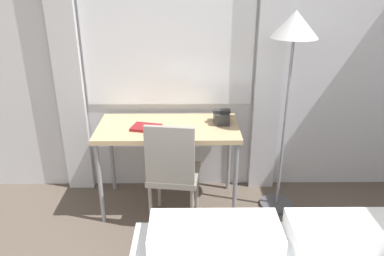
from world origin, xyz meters
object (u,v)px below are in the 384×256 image
(standing_lamp, at_px, (293,47))
(book, at_px, (146,127))
(desk_chair, at_px, (173,169))
(desk, at_px, (168,133))
(telephone, at_px, (221,117))

(standing_lamp, xyz_separation_m, book, (-1.15, -0.02, -0.66))
(desk_chair, bearing_deg, desk, 106.03)
(desk, distance_m, desk_chair, 0.35)
(standing_lamp, bearing_deg, desk, 177.43)
(desk, height_order, telephone, telephone)
(desk, height_order, desk_chair, desk_chair)
(telephone, bearing_deg, desk, -171.25)
(desk, bearing_deg, standing_lamp, -2.57)
(desk_chair, xyz_separation_m, book, (-0.22, 0.23, 0.27))
(standing_lamp, xyz_separation_m, telephone, (-0.52, 0.11, -0.62))
(telephone, height_order, book, telephone)
(desk_chair, bearing_deg, standing_lamp, 22.57)
(book, bearing_deg, standing_lamp, 0.89)
(standing_lamp, bearing_deg, book, -179.11)
(desk, bearing_deg, desk_chair, -81.60)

